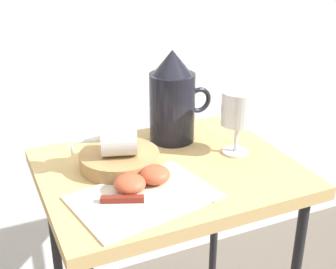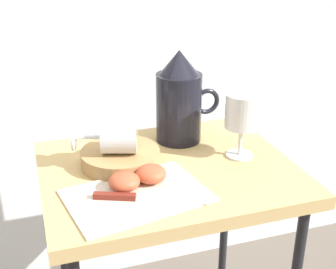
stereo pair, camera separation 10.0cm
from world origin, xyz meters
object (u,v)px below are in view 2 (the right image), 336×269
Objects in this scene: table at (168,196)px; wine_glass_tipped_near at (117,137)px; apple_half_left at (124,182)px; knife at (133,198)px; basket_tray at (121,157)px; wine_glass_upright at (241,114)px; apple_half_right at (151,174)px; pitcher at (179,105)px.

table is 4.68× the size of wine_glass_tipped_near.
knife is (0.01, -0.04, -0.01)m from apple_half_left.
table is 11.13× the size of apple_half_left.
basket_tray is at bearing 81.15° from apple_half_left.
table is 0.26m from wine_glass_upright.
wine_glass_upright is 2.37× the size of apple_half_right.
pitcher reaches higher than apple_half_right.
basket_tray is 0.11m from apple_half_right.
basket_tray is 0.12m from apple_half_left.
pitcher is 0.20m from wine_glass_tipped_near.
wine_glass_upright is at bearing -8.51° from basket_tray.
basket_tray is 2.76× the size of apple_half_right.
wine_glass_tipped_near reaches higher than apple_half_right.
apple_half_left is at bearing -166.52° from apple_half_right.
table is 0.23m from pitcher.
basket_tray is at bearing 85.91° from knife.
apple_half_left reaches higher than knife.
wine_glass_tipped_near is 2.38× the size of apple_half_left.
apple_half_left is at bearing 98.64° from knife.
apple_half_left is 1.00× the size of apple_half_right.
knife is at bearing -126.12° from pitcher.
table is 4.03× the size of basket_tray.
wine_glass_tipped_near reaches higher than table.
basket_tray reaches higher than table.
apple_half_left is 0.05m from knife.
pitcher is at bearing 28.11° from wine_glass_tipped_near.
basket_tray is 0.06m from wine_glass_tipped_near.
apple_half_right is at bearing 13.48° from apple_half_left.
basket_tray is at bearing -152.78° from pitcher.
basket_tray is 1.16× the size of wine_glass_tipped_near.
table is 3.12× the size of pitcher.
table is at bearing -24.63° from basket_tray.
wine_glass_upright is at bearing -6.87° from wine_glass_tipped_near.
wine_glass_upright is 2.37× the size of apple_half_left.
basket_tray is 2.76× the size of apple_half_left.
wine_glass_tipped_near is 0.72× the size of knife.
apple_half_right is at bearing -67.64° from basket_tray.
wine_glass_tipped_near is at bearing 173.13° from wine_glass_upright.
basket_tray is 0.77× the size of pitcher.
apple_half_right is (0.06, 0.01, 0.00)m from apple_half_left.
wine_glass_upright is (0.18, 0.00, 0.18)m from table.
basket_tray is (-0.10, 0.05, 0.09)m from table.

